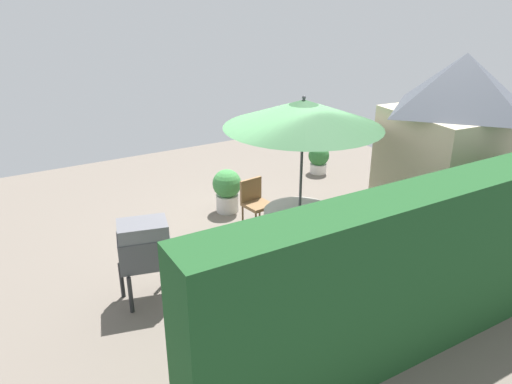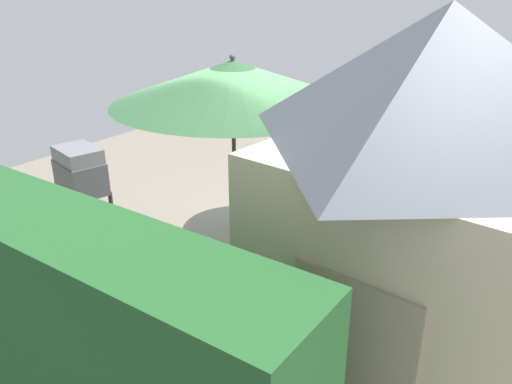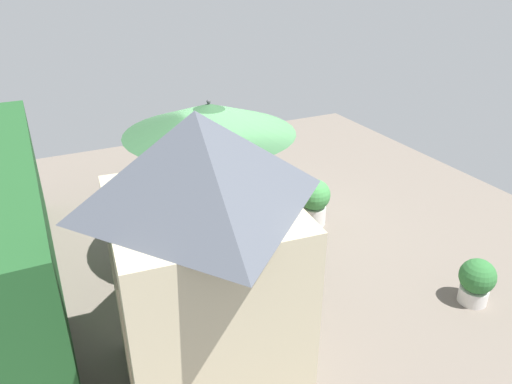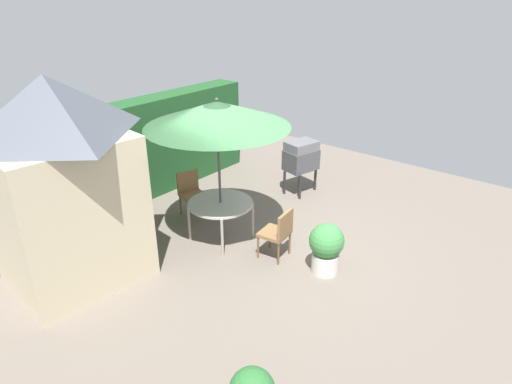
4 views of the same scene
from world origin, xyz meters
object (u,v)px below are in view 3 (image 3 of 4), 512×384
(patio_table, at_px, (214,222))
(potted_plant_by_grill, at_px, (477,280))
(potted_plant_by_shed, at_px, (314,200))
(chair_near_shed, at_px, (137,238))
(chair_far_side, at_px, (277,211))
(garden_shed, at_px, (203,263))
(bbq_grill, at_px, (163,156))
(patio_umbrella, at_px, (209,118))

(patio_table, relative_size, potted_plant_by_grill, 1.71)
(potted_plant_by_shed, height_order, potted_plant_by_grill, potted_plant_by_shed)
(chair_near_shed, bearing_deg, chair_far_side, -94.47)
(garden_shed, bearing_deg, potted_plant_by_grill, -94.28)
(bbq_grill, bearing_deg, garden_shed, 169.26)
(chair_far_side, bearing_deg, patio_table, 97.33)
(patio_umbrella, height_order, chair_near_shed, patio_umbrella)
(potted_plant_by_shed, bearing_deg, chair_far_side, 99.66)
(patio_table, xyz_separation_m, potted_plant_by_shed, (0.30, -2.04, -0.21))
(potted_plant_by_shed, distance_m, potted_plant_by_grill, 3.01)
(chair_near_shed, bearing_deg, bbq_grill, -25.78)
(patio_umbrella, bearing_deg, potted_plant_by_grill, -131.89)
(garden_shed, xyz_separation_m, patio_umbrella, (2.30, -0.98, 0.72))
(patio_umbrella, bearing_deg, garden_shed, 156.99)
(patio_table, distance_m, patio_umbrella, 1.68)
(potted_plant_by_grill, bearing_deg, patio_table, 48.11)
(chair_near_shed, bearing_deg, patio_table, -106.33)
(chair_near_shed, relative_size, potted_plant_by_shed, 1.04)
(chair_near_shed, height_order, potted_plant_by_grill, chair_near_shed)
(chair_near_shed, xyz_separation_m, potted_plant_by_grill, (-2.93, -4.04, -0.16))
(chair_near_shed, height_order, potted_plant_by_shed, chair_near_shed)
(chair_near_shed, bearing_deg, garden_shed, -176.22)
(patio_table, xyz_separation_m, bbq_grill, (2.64, 0.04, 0.17))
(patio_umbrella, distance_m, chair_far_side, 2.20)
(patio_umbrella, relative_size, potted_plant_by_grill, 3.84)
(garden_shed, bearing_deg, bbq_grill, -10.74)
(potted_plant_by_grill, bearing_deg, garden_shed, 85.72)
(patio_table, relative_size, potted_plant_by_shed, 1.36)
(garden_shed, xyz_separation_m, chair_far_side, (2.45, -2.17, -1.12))
(garden_shed, height_order, chair_far_side, garden_shed)
(patio_table, height_order, chair_near_shed, chair_near_shed)
(patio_table, distance_m, bbq_grill, 2.64)
(patio_umbrella, bearing_deg, chair_far_side, -82.67)
(chair_far_side, bearing_deg, chair_near_shed, 85.53)
(chair_far_side, height_order, potted_plant_by_grill, chair_far_side)
(bbq_grill, xyz_separation_m, potted_plant_by_grill, (-5.23, -2.92, -0.48))
(chair_near_shed, bearing_deg, potted_plant_by_grill, -125.93)
(patio_table, relative_size, patio_umbrella, 0.45)
(garden_shed, distance_m, potted_plant_by_shed, 4.15)
(patio_umbrella, xyz_separation_m, potted_plant_by_grill, (-2.59, -2.89, -2.00))
(chair_far_side, bearing_deg, garden_shed, 138.48)
(bbq_grill, relative_size, chair_far_side, 1.33)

